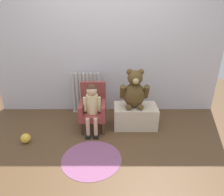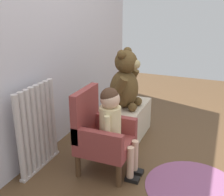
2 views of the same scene
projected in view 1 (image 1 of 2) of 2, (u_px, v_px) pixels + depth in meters
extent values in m
plane|color=brown|center=(105.00, 150.00, 2.58)|extent=(6.00, 6.00, 0.00)
cube|color=silver|center=(107.00, 42.00, 3.20)|extent=(3.80, 0.05, 2.40)
cylinder|color=beige|center=(73.00, 93.00, 3.42)|extent=(0.05, 0.05, 0.70)
cylinder|color=beige|center=(77.00, 93.00, 3.42)|extent=(0.05, 0.05, 0.70)
cylinder|color=beige|center=(81.00, 93.00, 3.42)|extent=(0.05, 0.05, 0.70)
cylinder|color=beige|center=(84.00, 93.00, 3.42)|extent=(0.05, 0.05, 0.70)
cylinder|color=beige|center=(88.00, 93.00, 3.42)|extent=(0.05, 0.05, 0.70)
cylinder|color=beige|center=(92.00, 93.00, 3.42)|extent=(0.05, 0.05, 0.70)
cylinder|color=beige|center=(95.00, 93.00, 3.42)|extent=(0.05, 0.05, 0.70)
cylinder|color=beige|center=(99.00, 93.00, 3.42)|extent=(0.05, 0.05, 0.70)
cube|color=beige|center=(87.00, 111.00, 3.57)|extent=(0.50, 0.05, 0.02)
cube|color=brown|center=(93.00, 114.00, 2.98)|extent=(0.38, 0.41, 0.10)
cube|color=brown|center=(93.00, 94.00, 3.04)|extent=(0.38, 0.06, 0.40)
cube|color=brown|center=(82.00, 107.00, 2.93)|extent=(0.06, 0.41, 0.14)
cube|color=brown|center=(103.00, 107.00, 2.93)|extent=(0.06, 0.41, 0.14)
cylinder|color=#4C331E|center=(81.00, 129.00, 2.88)|extent=(0.04, 0.04, 0.19)
cylinder|color=#4C331E|center=(103.00, 129.00, 2.88)|extent=(0.04, 0.04, 0.19)
cylinder|color=#4C331E|center=(84.00, 117.00, 3.20)|extent=(0.04, 0.04, 0.19)
cylinder|color=#4C331E|center=(104.00, 117.00, 3.20)|extent=(0.04, 0.04, 0.19)
cylinder|color=beige|center=(92.00, 104.00, 2.87)|extent=(0.17, 0.17, 0.28)
sphere|color=#D8AD8E|center=(91.00, 90.00, 2.79)|extent=(0.15, 0.15, 0.15)
sphere|color=#472D1E|center=(91.00, 89.00, 2.78)|extent=(0.14, 0.14, 0.14)
cylinder|color=#D8AD8E|center=(88.00, 127.00, 2.80)|extent=(0.06, 0.06, 0.26)
cube|color=black|center=(88.00, 136.00, 2.84)|extent=(0.07, 0.11, 0.03)
cylinder|color=#D8AD8E|center=(96.00, 127.00, 2.80)|extent=(0.06, 0.06, 0.26)
cube|color=black|center=(96.00, 136.00, 2.84)|extent=(0.07, 0.11, 0.03)
cylinder|color=beige|center=(85.00, 104.00, 2.85)|extent=(0.04, 0.04, 0.22)
cylinder|color=beige|center=(99.00, 104.00, 2.85)|extent=(0.04, 0.04, 0.22)
cube|color=beige|center=(135.00, 116.00, 3.08)|extent=(0.65, 0.39, 0.34)
ellipsoid|color=brown|center=(134.00, 95.00, 2.93)|extent=(0.32, 0.27, 0.37)
sphere|color=brown|center=(135.00, 78.00, 2.81)|extent=(0.22, 0.22, 0.22)
sphere|color=tan|center=(136.00, 81.00, 2.73)|extent=(0.09, 0.09, 0.09)
sphere|color=brown|center=(129.00, 72.00, 2.79)|extent=(0.09, 0.09, 0.09)
sphere|color=brown|center=(141.00, 72.00, 2.79)|extent=(0.09, 0.09, 0.09)
cylinder|color=brown|center=(122.00, 92.00, 2.89)|extent=(0.08, 0.16, 0.23)
cylinder|color=brown|center=(146.00, 92.00, 2.89)|extent=(0.08, 0.16, 0.23)
sphere|color=brown|center=(128.00, 107.00, 2.88)|extent=(0.09, 0.09, 0.09)
sphere|color=brown|center=(140.00, 107.00, 2.88)|extent=(0.09, 0.09, 0.09)
cylinder|color=#884C73|center=(91.00, 159.00, 2.43)|extent=(0.73, 0.73, 0.01)
sphere|color=yellow|center=(25.00, 138.00, 2.71)|extent=(0.13, 0.13, 0.13)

